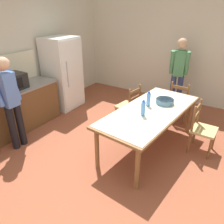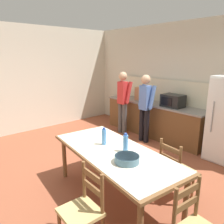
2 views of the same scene
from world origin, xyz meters
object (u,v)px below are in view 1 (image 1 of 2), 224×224
object	(u,v)px
person_by_table	(178,71)
bottle_near_centre	(143,109)
refrigerator	(63,74)
chair_side_far_right	(129,106)
microwave	(12,82)
chair_side_near_right	(202,129)
chair_head_end	(180,102)
bottle_off_centre	(148,99)
serving_bowl	(165,101)
dining_table	(150,114)
person_at_counter	(10,100)

from	to	relation	value
person_by_table	bottle_near_centre	bearing A→B (deg)	-10.05
refrigerator	chair_side_far_right	size ratio (longest dim) A/B	1.89
bottle_near_centre	chair_side_far_right	world-z (taller)	bottle_near_centre
microwave	chair_side_far_right	bearing A→B (deg)	-54.25
chair_side_far_right	chair_side_near_right	size ratio (longest dim) A/B	1.00
chair_head_end	bottle_off_centre	bearing A→B (deg)	83.85
bottle_near_centre	serving_bowl	size ratio (longest dim) A/B	0.84
refrigerator	bottle_near_centre	xyz separation A→B (m)	(-0.86, -2.53, 0.04)
dining_table	person_by_table	bearing A→B (deg)	3.56
dining_table	bottle_off_centre	bearing A→B (deg)	41.11
chair_side_far_right	person_by_table	size ratio (longest dim) A/B	0.53
bottle_near_centre	bottle_off_centre	bearing A→B (deg)	11.01
chair_side_far_right	person_by_table	distance (m)	1.57
chair_head_end	person_at_counter	world-z (taller)	person_at_counter
serving_bowl	person_at_counter	world-z (taller)	person_at_counter
microwave	chair_side_far_right	distance (m)	2.39
microwave	chair_side_near_right	size ratio (longest dim) A/B	0.55
serving_bowl	chair_side_far_right	xyz separation A→B (m)	(0.20, 0.82, -0.38)
microwave	person_by_table	bearing A→B (deg)	-42.25
bottle_off_centre	person_by_table	world-z (taller)	person_by_table
refrigerator	person_by_table	bearing A→B (deg)	-61.31
chair_side_far_right	microwave	bearing A→B (deg)	-46.31
person_at_counter	person_by_table	xyz separation A→B (m)	(3.14, -1.94, 0.03)
chair_head_end	person_at_counter	xyz separation A→B (m)	(-2.58, 2.21, 0.49)
serving_bowl	chair_side_near_right	distance (m)	0.80
bottle_off_centre	chair_head_end	size ratio (longest dim) A/B	0.30
microwave	serving_bowl	distance (m)	2.94
bottle_near_centre	chair_head_end	distance (m)	1.71
chair_head_end	chair_side_near_right	world-z (taller)	same
refrigerator	person_at_counter	size ratio (longest dim) A/B	1.04
dining_table	serving_bowl	distance (m)	0.41
bottle_off_centre	refrigerator	bearing A→B (deg)	79.19
chair_head_end	person_at_counter	distance (m)	3.43
dining_table	chair_side_far_right	size ratio (longest dim) A/B	2.48
bottle_near_centre	serving_bowl	bearing A→B (deg)	-12.38
chair_side_far_right	dining_table	bearing A→B (deg)	59.17
person_by_table	chair_head_end	bearing A→B (deg)	13.36
person_by_table	dining_table	bearing A→B (deg)	-8.85
bottle_off_centre	serving_bowl	distance (m)	0.34
serving_bowl	person_by_table	size ratio (longest dim) A/B	0.19
serving_bowl	person_by_table	world-z (taller)	person_by_table
chair_side_near_right	person_at_counter	distance (m)	3.33
serving_bowl	chair_side_near_right	size ratio (longest dim) A/B	0.35
dining_table	person_at_counter	distance (m)	2.40
chair_side_far_right	bottle_off_centre	bearing A→B (deg)	61.32
bottle_near_centre	bottle_off_centre	size ratio (longest dim) A/B	1.00
chair_side_near_right	person_at_counter	xyz separation A→B (m)	(-1.61, 2.87, 0.49)
microwave	bottle_near_centre	xyz separation A→B (m)	(0.51, -2.55, -0.14)
chair_side_far_right	chair_side_near_right	world-z (taller)	same
microwave	dining_table	world-z (taller)	microwave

